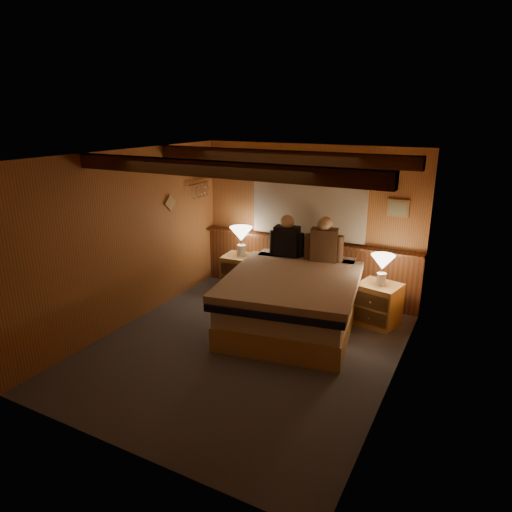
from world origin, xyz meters
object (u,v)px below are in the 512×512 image
Objects in this scene: nightstand_left at (240,272)px; bed at (293,299)px; nightstand_right at (378,304)px; lamp_right at (383,264)px; person_right at (324,243)px; lamp_left at (241,236)px; duffel_bag at (236,293)px; person_left at (287,239)px.

bed is at bearing -38.43° from nightstand_left.
nightstand_left is at bearing -174.32° from nightstand_right.
person_right is (-0.90, 0.18, 0.13)m from lamp_right.
nightstand_left is at bearing 137.22° from bed.
person_right reaches higher than lamp_left.
nightstand_right is 2.43m from lamp_left.
nightstand_left is (-1.32, 0.85, -0.10)m from bed.
duffel_bag is at bearing 153.57° from bed.
nightstand_right is 0.90× the size of person_right.
bed is 3.55× the size of person_right.
lamp_right reaches higher than duffel_bag.
person_right is (-0.89, 0.18, 0.73)m from nightstand_right.
lamp_right reaches higher than nightstand_right.
person_left reaches higher than nightstand_left.
nightstand_right reaches higher than duffel_bag.
nightstand_right is at bearing -11.97° from nightstand_left.
lamp_right is 2.29m from duffel_bag.
lamp_left is (0.03, -0.00, 0.64)m from nightstand_left.
nightstand_right is 0.59m from lamp_right.
lamp_right is 0.93m from person_right.
lamp_left is at bearing 173.77° from lamp_right.
person_right reaches higher than bed.
nightstand_left reaches higher than duffel_bag.
person_left is at bearing 46.34° from duffel_bag.
bed is at bearing -113.72° from person_right.
lamp_left reaches higher than nightstand_right.
lamp_left is 0.74× the size of person_left.
nightstand_right is 1.65m from person_left.
nightstand_left is at bearing 173.79° from lamp_right.
person_right is at bearing 168.94° from lamp_right.
bed is 1.58m from nightstand_left.
bed is 5.82× the size of lamp_right.
duffel_bag is (-2.15, -0.26, -0.14)m from nightstand_right.
nightstand_left is at bearing 166.16° from person_left.
nightstand_left is 1.21× the size of lamp_left.
lamp_left is at bearing 124.58° from duffel_bag.
person_left is at bearing 110.56° from bed.
nightstand_left is 0.85× the size of person_right.
nightstand_right is (2.36, -0.26, 0.00)m from nightstand_left.
nightstand_right is 1.10× the size of duffel_bag.
duffel_bag is at bearing -73.42° from nightstand_left.
person_right is at bearing 34.22° from duffel_bag.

